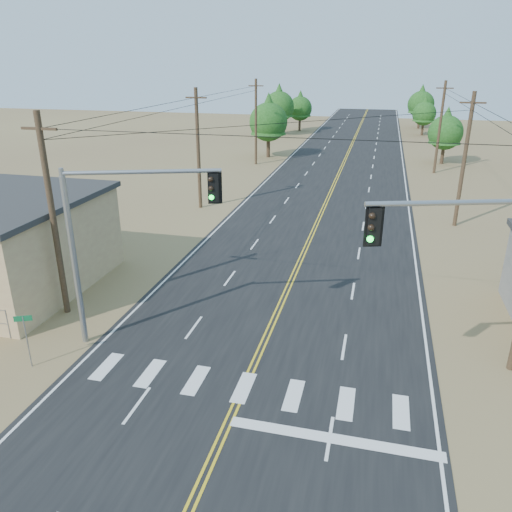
% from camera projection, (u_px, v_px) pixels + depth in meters
% --- Properties ---
extents(road, '(15.00, 200.00, 0.02)m').
position_uv_depth(road, '(317.00, 223.00, 39.52)').
color(road, black).
rests_on(road, ground).
extents(utility_pole_left_near, '(1.80, 0.30, 10.00)m').
position_uv_depth(utility_pole_left_near, '(53.00, 216.00, 23.77)').
color(utility_pole_left_near, '#4C3826').
rests_on(utility_pole_left_near, ground).
extents(utility_pole_left_mid, '(1.80, 0.30, 10.00)m').
position_uv_depth(utility_pole_left_mid, '(198.00, 148.00, 41.82)').
color(utility_pole_left_mid, '#4C3826').
rests_on(utility_pole_left_mid, ground).
extents(utility_pole_left_far, '(1.80, 0.30, 10.00)m').
position_uv_depth(utility_pole_left_far, '(256.00, 122.00, 59.87)').
color(utility_pole_left_far, '#4C3826').
rests_on(utility_pole_left_far, ground).
extents(utility_pole_right_mid, '(1.80, 0.30, 10.00)m').
position_uv_depth(utility_pole_right_mid, '(464.00, 160.00, 37.09)').
color(utility_pole_right_mid, '#4C3826').
rests_on(utility_pole_right_mid, ground).
extents(utility_pole_right_far, '(1.80, 0.30, 10.00)m').
position_uv_depth(utility_pole_right_far, '(440.00, 127.00, 55.13)').
color(utility_pole_right_far, '#4C3826').
rests_on(utility_pole_right_far, ground).
extents(signal_mast_left, '(6.24, 2.38, 8.02)m').
position_uv_depth(signal_mast_left, '(115.00, 228.00, 21.13)').
color(signal_mast_left, gray).
rests_on(signal_mast_left, ground).
extents(signal_mast_right, '(7.07, 2.58, 8.06)m').
position_uv_depth(signal_mast_right, '(508.00, 268.00, 16.83)').
color(signal_mast_right, gray).
rests_on(signal_mast_right, ground).
extents(street_sign, '(0.66, 0.31, 2.40)m').
position_uv_depth(street_sign, '(26.00, 333.00, 20.48)').
color(street_sign, gray).
rests_on(street_sign, ground).
extents(tree_left_near, '(4.94, 4.94, 8.23)m').
position_uv_depth(tree_left_near, '(269.00, 118.00, 64.39)').
color(tree_left_near, '#3F2D1E').
rests_on(tree_left_near, ground).
extents(tree_left_mid, '(5.08, 5.08, 8.47)m').
position_uv_depth(tree_left_mid, '(279.00, 104.00, 83.59)').
color(tree_left_mid, '#3F2D1E').
rests_on(tree_left_mid, ground).
extents(tree_left_far, '(4.24, 4.24, 7.07)m').
position_uv_depth(tree_left_far, '(300.00, 106.00, 89.03)').
color(tree_left_far, '#3F2D1E').
rests_on(tree_left_far, ground).
extents(tree_right_near, '(4.14, 4.14, 6.90)m').
position_uv_depth(tree_right_near, '(446.00, 129.00, 60.45)').
color(tree_right_near, '#3F2D1E').
rests_on(tree_right_near, ground).
extents(tree_right_mid, '(3.89, 3.89, 6.48)m').
position_uv_depth(tree_right_mid, '(425.00, 111.00, 83.76)').
color(tree_right_mid, '#3F2D1E').
rests_on(tree_right_mid, ground).
extents(tree_right_far, '(4.76, 4.76, 7.94)m').
position_uv_depth(tree_right_far, '(421.00, 102.00, 91.78)').
color(tree_right_far, '#3F2D1E').
rests_on(tree_right_far, ground).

